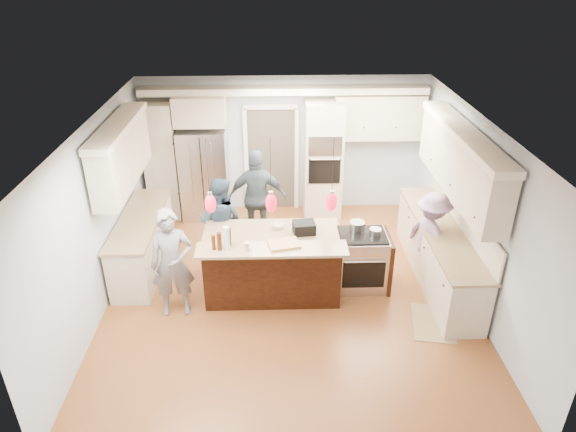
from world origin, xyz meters
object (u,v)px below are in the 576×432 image
kitchen_island (273,263)px  island_range (362,260)px  refrigerator (205,174)px  person_far_left (220,222)px  person_bar_end (172,264)px

kitchen_island → island_range: size_ratio=2.28×
refrigerator → kitchen_island: (1.30, -2.57, -0.41)m
island_range → person_far_left: 2.39m
kitchen_island → person_far_left: size_ratio=1.33×
refrigerator → island_range: 3.71m
person_bar_end → person_far_left: person_bar_end is taller
island_range → kitchen_island: bearing=-176.9°
refrigerator → kitchen_island: bearing=-63.1°
person_bar_end → person_far_left: size_ratio=1.06×
kitchen_island → person_bar_end: bearing=-159.7°
person_bar_end → island_range: bearing=3.8°
kitchen_island → person_far_left: person_far_left is taller
refrigerator → person_bar_end: bearing=-92.0°
kitchen_island → person_far_left: bearing=137.7°
person_far_left → island_range: bearing=179.1°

